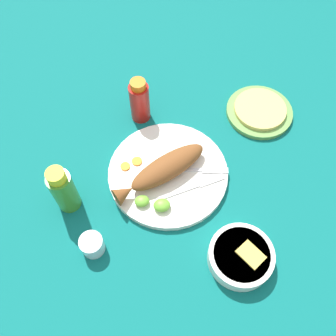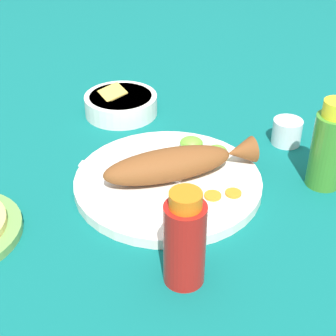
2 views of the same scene
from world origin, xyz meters
TOP-DOWN VIEW (x-y plane):
  - ground_plane at (0.00, 0.00)m, footprint 4.00×4.00m
  - main_plate at (0.00, 0.00)m, footprint 0.32×0.32m
  - fried_fish at (-0.01, -0.01)m, footprint 0.27×0.17m
  - fork_near at (0.08, -0.01)m, footprint 0.18×0.04m
  - fork_far at (0.07, -0.05)m, footprint 0.18×0.05m
  - carrot_slice_near at (-0.08, 0.04)m, footprint 0.03×0.03m
  - carrot_slice_mid at (-0.11, 0.03)m, footprint 0.03×0.03m
  - lime_wedge_main at (-0.08, -0.08)m, footprint 0.04×0.03m
  - lime_wedge_side at (-0.03, -0.10)m, footprint 0.04×0.04m
  - hot_sauce_bottle_red at (-0.05, 0.21)m, footprint 0.06×0.06m
  - hot_sauce_bottle_green at (-0.26, -0.04)m, footprint 0.06×0.06m
  - salt_cup at (-0.21, -0.17)m, footprint 0.06×0.06m
  - guacamole_bowl at (0.13, -0.25)m, footprint 0.15×0.15m
  - tortilla_plate at (0.30, 0.17)m, footprint 0.20×0.20m
  - tortilla_stack at (0.30, 0.17)m, footprint 0.15×0.15m

SIDE VIEW (x-z plane):
  - ground_plane at x=0.00m, z-range 0.00..0.00m
  - tortilla_plate at x=0.30m, z-range 0.00..0.01m
  - main_plate at x=0.00m, z-range 0.00..0.02m
  - fork_near at x=0.08m, z-range 0.02..0.02m
  - fork_far at x=0.07m, z-range 0.02..0.02m
  - carrot_slice_near at x=-0.08m, z-range 0.02..0.02m
  - carrot_slice_mid at x=-0.11m, z-range 0.02..0.02m
  - tortilla_stack at x=0.30m, z-range 0.01..0.03m
  - salt_cup at x=-0.21m, z-range 0.00..0.05m
  - guacamole_bowl at x=0.13m, z-range 0.00..0.05m
  - lime_wedge_main at x=-0.08m, z-range 0.02..0.04m
  - lime_wedge_side at x=-0.03m, z-range 0.02..0.04m
  - fried_fish at x=-0.01m, z-range 0.02..0.07m
  - hot_sauce_bottle_red at x=-0.05m, z-range 0.00..0.14m
  - hot_sauce_bottle_green at x=-0.26m, z-range -0.01..0.15m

